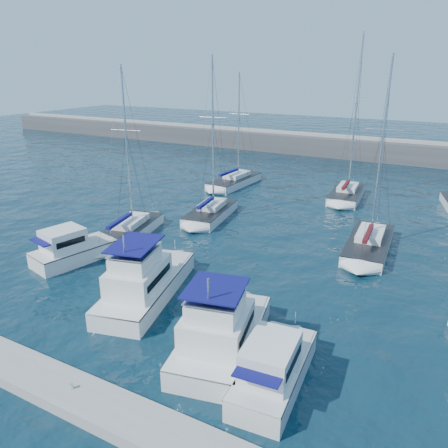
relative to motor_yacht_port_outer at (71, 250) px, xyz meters
The scene contains 13 objects.
ground 11.49m from the motor_yacht_port_outer, ahead, with size 220.00×220.00×0.00m, color black.
breakwater 53.48m from the motor_yacht_port_outer, 77.64° to the left, with size 160.00×6.00×4.45m.
dock 15.73m from the motor_yacht_port_outer, 43.22° to the right, with size 40.00×2.20×0.60m, color gray.
dock_cleat_centre 15.71m from the motor_yacht_port_outer, 43.22° to the right, with size 0.16×0.16×0.25m, color silver.
motor_yacht_port_outer is the anchor object (origin of this frame).
motor_yacht_port_inner 8.81m from the motor_yacht_port_outer, 12.52° to the right, with size 5.54×10.09×4.69m.
motor_yacht_stbd_inner 16.32m from the motor_yacht_port_outer, 16.08° to the right, with size 5.31×8.65×4.69m.
motor_yacht_stbd_outer 19.92m from the motor_yacht_port_outer, 16.45° to the right, with size 3.10×6.73×3.20m.
sailboat_mid_a 6.32m from the motor_yacht_port_outer, 86.40° to the left, with size 4.86×9.12×14.80m.
sailboat_mid_b 14.76m from the motor_yacht_port_outer, 73.04° to the left, with size 4.13×8.18×15.66m.
sailboat_mid_d 23.88m from the motor_yacht_port_outer, 33.97° to the left, with size 3.67×9.05×15.57m.
sailboat_back_a 26.56m from the motor_yacht_port_outer, 88.65° to the left, with size 3.70×9.07×14.03m.
sailboat_back_b 30.96m from the motor_yacht_port_outer, 61.83° to the left, with size 3.76×8.21×18.02m.
Camera 1 is at (13.65, -21.79, 14.34)m, focal length 35.00 mm.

